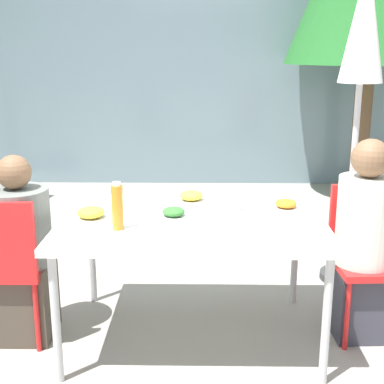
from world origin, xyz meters
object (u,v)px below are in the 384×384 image
Objects in this scene: bottle at (117,207)px; drinking_cup at (158,199)px; salad_bowl at (228,206)px; closed_umbrella at (362,48)px; chair_left at (7,259)px; chair_right at (366,248)px; person_right at (363,245)px; person_left at (21,256)px.

bottle reaches higher than drinking_cup.
bottle is at bearing -148.69° from salad_bowl.
bottle is 3.02× the size of drinking_cup.
salad_bowl is (-0.91, -0.68, -0.89)m from closed_umbrella.
chair_left is at bearing -156.75° from closed_umbrella.
chair_right is 10.40× the size of drinking_cup.
drinking_cup is at bearing -11.45° from person_right.
closed_umbrella reaches higher than salad_bowl.
chair_right is 0.85m from salad_bowl.
bottle is 1.66× the size of salad_bowl.
closed_umbrella is at bearing 21.58° from person_left.
drinking_cup reaches higher than salad_bowl.
chair_right is 0.11m from person_right.
bottle is (-1.41, -0.33, 0.34)m from chair_right.
person_right is 1.36m from closed_umbrella.
chair_left is 1.29m from salad_bowl.
salad_bowl is (0.42, -0.07, -0.02)m from drinking_cup.
chair_left is 2.07m from chair_right.
chair_left and chair_right have the same top height.
closed_umbrella is 1.70m from drinking_cup.
person_left is at bearing -172.11° from salad_bowl.
chair_right reaches higher than drinking_cup.
salad_bowl is at bearing 10.89° from chair_left.
person_right is (-0.05, -0.08, 0.05)m from chair_right.
closed_umbrella is at bearing 34.69° from bottle.
chair_right is at bearing -97.23° from closed_umbrella.
person_left is at bearing -1.13° from person_right.
bottle is (-1.50, -1.04, -0.80)m from closed_umbrella.
bottle is at bearing 7.63° from person_right.
drinking_cup is (-1.19, 0.19, 0.22)m from person_right.
closed_umbrella reaches higher than chair_right.
closed_umbrella is 1.44m from salad_bowl.
chair_right is at bearing -4.80° from drinking_cup.
salad_bowl is at bearing -143.23° from closed_umbrella.
person_left is 12.96× the size of drinking_cup.
salad_bowl is (0.60, 0.36, -0.10)m from bottle.
person_right is 7.67× the size of salad_bowl.
chair_right is at bearing 13.07° from bottle.
chair_right is 0.74× the size of person_right.
person_right is at bearing 58.00° from chair_right.
chair_left is 0.74× the size of person_right.
salad_bowl is at bearing -4.97° from chair_right.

